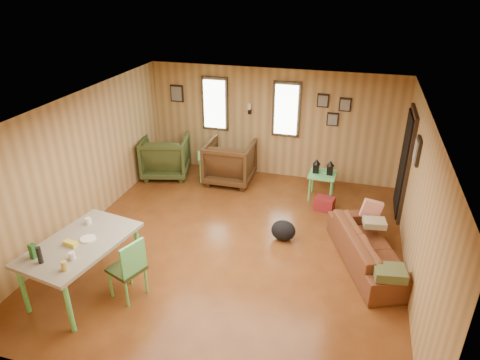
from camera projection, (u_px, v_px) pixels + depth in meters
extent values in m
cube|color=brown|center=(234.00, 246.00, 7.26)|extent=(5.50, 6.00, 0.02)
cube|color=#997C5B|center=(233.00, 108.00, 6.20)|extent=(5.50, 6.00, 0.02)
cube|color=tan|center=(272.00, 123.00, 9.33)|extent=(5.50, 0.02, 2.40)
cube|color=tan|center=(144.00, 315.00, 4.13)|extent=(5.50, 0.02, 2.40)
cube|color=tan|center=(81.00, 163.00, 7.40)|extent=(0.02, 6.00, 2.40)
cube|color=tan|center=(419.00, 206.00, 6.06)|extent=(0.02, 6.00, 2.40)
cube|color=black|center=(215.00, 104.00, 9.46)|extent=(0.60, 0.05, 1.20)
cube|color=#E0F2D1|center=(214.00, 104.00, 9.43)|extent=(0.48, 0.04, 1.06)
cube|color=black|center=(286.00, 110.00, 9.07)|extent=(0.60, 0.05, 1.20)
cube|color=#E0F2D1|center=(286.00, 110.00, 9.04)|extent=(0.48, 0.04, 1.06)
cube|color=black|center=(250.00, 111.00, 9.29)|extent=(0.07, 0.05, 0.12)
cylinder|color=silver|center=(249.00, 106.00, 9.19)|extent=(0.07, 0.07, 0.14)
cube|color=black|center=(405.00, 164.00, 7.84)|extent=(0.06, 1.00, 2.05)
cube|color=black|center=(403.00, 164.00, 7.85)|extent=(0.04, 0.82, 1.90)
cube|color=black|center=(323.00, 101.00, 8.78)|extent=(0.24, 0.04, 0.28)
cube|color=#9E998C|center=(323.00, 101.00, 8.75)|extent=(0.19, 0.02, 0.22)
cube|color=black|center=(345.00, 105.00, 8.69)|extent=(0.24, 0.04, 0.28)
cube|color=#9E998C|center=(345.00, 105.00, 8.67)|extent=(0.19, 0.02, 0.22)
cube|color=black|center=(333.00, 119.00, 8.89)|extent=(0.24, 0.04, 0.28)
cube|color=#9E998C|center=(332.00, 120.00, 8.86)|extent=(0.19, 0.02, 0.22)
cube|color=black|center=(177.00, 93.00, 9.61)|extent=(0.30, 0.04, 0.38)
cube|color=#9E998C|center=(176.00, 94.00, 9.58)|extent=(0.24, 0.02, 0.31)
cube|color=black|center=(418.00, 151.00, 6.58)|extent=(0.04, 0.34, 0.42)
cube|color=#9E998C|center=(416.00, 151.00, 6.59)|extent=(0.02, 0.27, 0.34)
imported|color=brown|center=(371.00, 243.00, 6.64)|extent=(1.28, 2.07, 0.78)
imported|color=#452B14|center=(230.00, 160.00, 9.26)|extent=(1.00, 0.93, 1.02)
imported|color=#38441F|center=(165.00, 154.00, 9.55)|extent=(1.20, 1.15, 1.02)
cube|color=#71FF8B|center=(210.00, 156.00, 9.37)|extent=(0.69, 0.66, 0.04)
cube|color=#71FF8B|center=(211.00, 171.00, 9.54)|extent=(0.63, 0.60, 0.03)
cylinder|color=#71FF8B|center=(201.00, 172.00, 9.30)|extent=(0.05, 0.05, 0.54)
cylinder|color=#71FF8B|center=(222.00, 171.00, 9.34)|extent=(0.05, 0.05, 0.54)
cylinder|color=#71FF8B|center=(200.00, 164.00, 9.65)|extent=(0.05, 0.05, 0.54)
cylinder|color=#71FF8B|center=(221.00, 163.00, 9.69)|extent=(0.05, 0.05, 0.54)
cube|color=brown|center=(205.00, 153.00, 9.33)|extent=(0.10, 0.05, 0.13)
cube|color=brown|center=(215.00, 152.00, 9.35)|extent=(0.09, 0.05, 0.12)
cube|color=#71FF8B|center=(322.00, 174.00, 8.57)|extent=(0.54, 0.54, 0.04)
cylinder|color=#71FF8B|center=(309.00, 189.00, 8.56)|extent=(0.04, 0.04, 0.53)
cylinder|color=#71FF8B|center=(331.00, 192.00, 8.44)|extent=(0.04, 0.04, 0.53)
cylinder|color=#71FF8B|center=(313.00, 180.00, 8.92)|extent=(0.04, 0.04, 0.53)
cylinder|color=#71FF8B|center=(333.00, 183.00, 8.80)|extent=(0.04, 0.04, 0.53)
cube|color=black|center=(316.00, 168.00, 8.55)|extent=(0.12, 0.12, 0.19)
cone|color=black|center=(317.00, 162.00, 8.49)|extent=(0.16, 0.16, 0.11)
cube|color=black|center=(330.00, 170.00, 8.48)|extent=(0.12, 0.12, 0.19)
cone|color=black|center=(331.00, 163.00, 8.41)|extent=(0.16, 0.16, 0.11)
cube|color=maroon|center=(324.00, 204.00, 8.29)|extent=(0.41, 0.33, 0.26)
ellipsoid|color=black|center=(283.00, 230.00, 7.34)|extent=(0.52, 0.46, 0.37)
cube|color=#535D34|center=(390.00, 273.00, 5.83)|extent=(0.47, 0.40, 0.14)
cube|color=red|center=(372.00, 209.00, 7.20)|extent=(0.39, 0.15, 0.38)
cube|color=tan|center=(374.00, 223.00, 7.01)|extent=(0.40, 0.33, 0.11)
cube|color=#9E9885|center=(80.00, 244.00, 5.91)|extent=(1.22, 1.75, 0.05)
cylinder|color=#71FF8B|center=(23.00, 289.00, 5.68)|extent=(0.07, 0.07, 0.77)
cylinder|color=#71FF8B|center=(69.00, 308.00, 5.37)|extent=(0.07, 0.07, 0.77)
cylinder|color=#71FF8B|center=(97.00, 236.00, 6.81)|extent=(0.07, 0.07, 0.77)
cylinder|color=#71FF8B|center=(138.00, 249.00, 6.50)|extent=(0.07, 0.07, 0.77)
cylinder|color=white|center=(72.00, 256.00, 5.54)|extent=(0.10, 0.10, 0.10)
cylinder|color=white|center=(88.00, 221.00, 6.32)|extent=(0.10, 0.10, 0.10)
cube|color=#246628|center=(33.00, 251.00, 5.54)|extent=(0.09, 0.09, 0.20)
cylinder|color=black|center=(40.00, 255.00, 5.43)|extent=(0.07, 0.07, 0.24)
cylinder|color=#D7BD55|center=(64.00, 266.00, 5.33)|extent=(0.09, 0.09, 0.13)
cylinder|color=white|center=(88.00, 239.00, 5.96)|extent=(0.25, 0.25, 0.02)
cube|color=yellow|center=(70.00, 244.00, 5.82)|extent=(0.20, 0.12, 0.06)
cube|color=#38441F|center=(127.00, 269.00, 5.96)|extent=(0.55, 0.55, 0.05)
cube|color=#71FF8B|center=(133.00, 258.00, 5.75)|extent=(0.19, 0.39, 0.47)
cylinder|color=#71FF8B|center=(111.00, 283.00, 6.03)|extent=(0.05, 0.05, 0.45)
cylinder|color=#71FF8B|center=(127.00, 293.00, 5.84)|extent=(0.05, 0.05, 0.45)
cylinder|color=#71FF8B|center=(130.00, 271.00, 6.28)|extent=(0.05, 0.05, 0.45)
cylinder|color=#71FF8B|center=(146.00, 280.00, 6.09)|extent=(0.05, 0.05, 0.45)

